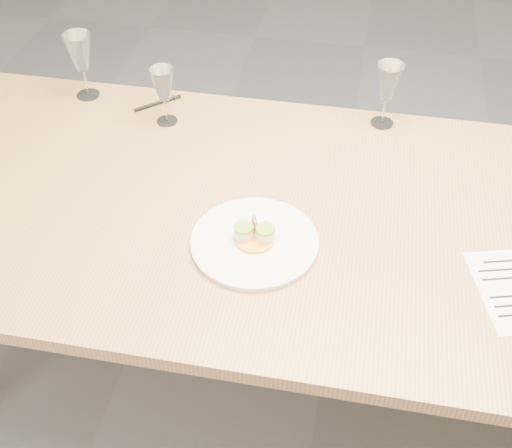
% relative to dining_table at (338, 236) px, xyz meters
% --- Properties ---
extents(ground, '(7.00, 7.00, 0.00)m').
position_rel_dining_table_xyz_m(ground, '(0.00, 0.00, -0.68)').
color(ground, slate).
rests_on(ground, ground).
extents(dining_table, '(2.40, 1.00, 0.75)m').
position_rel_dining_table_xyz_m(dining_table, '(0.00, 0.00, 0.00)').
color(dining_table, '#B4824E').
rests_on(dining_table, ground).
extents(dinner_plate, '(0.31, 0.31, 0.08)m').
position_rel_dining_table_xyz_m(dinner_plate, '(-0.20, -0.14, 0.08)').
color(dinner_plate, white).
rests_on(dinner_plate, dining_table).
extents(ballpoint_pen, '(0.12, 0.11, 0.01)m').
position_rel_dining_table_xyz_m(ballpoint_pen, '(-0.61, 0.41, 0.07)').
color(ballpoint_pen, black).
rests_on(ballpoint_pen, dining_table).
extents(wine_glass_0, '(0.08, 0.08, 0.21)m').
position_rel_dining_table_xyz_m(wine_glass_0, '(-0.84, 0.42, 0.21)').
color(wine_glass_0, white).
rests_on(wine_glass_0, dining_table).
extents(wine_glass_1, '(0.07, 0.07, 0.18)m').
position_rel_dining_table_xyz_m(wine_glass_1, '(-0.55, 0.33, 0.19)').
color(wine_glass_1, white).
rests_on(wine_glass_1, dining_table).
extents(wine_glass_2, '(0.08, 0.08, 0.20)m').
position_rel_dining_table_xyz_m(wine_glass_2, '(0.08, 0.44, 0.21)').
color(wine_glass_2, white).
rests_on(wine_glass_2, dining_table).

